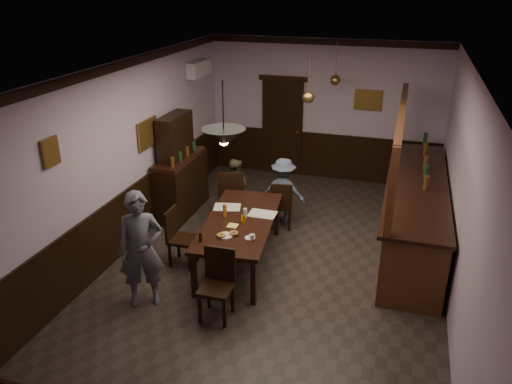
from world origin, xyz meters
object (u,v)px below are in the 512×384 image
at_px(dining_table, 240,223).
at_px(pendant_brass_mid, 308,97).
at_px(bar_counter, 414,211).
at_px(coffee_cup, 252,237).
at_px(chair_far_right, 281,203).
at_px(pendant_iron, 224,137).
at_px(person_seated_right, 283,191).
at_px(chair_side, 178,235).
at_px(soda_can, 243,219).
at_px(chair_far_left, 231,195).
at_px(sideboard, 180,175).
at_px(pendant_brass_far, 335,80).
at_px(person_seated_left, 234,189).
at_px(person_standing, 141,250).
at_px(chair_near, 218,280).

xyz_separation_m(dining_table, pendant_brass_mid, (0.65, 1.70, 1.61)).
distance_m(bar_counter, pendant_brass_mid, 2.57).
relative_size(coffee_cup, pendant_brass_mid, 0.10).
distance_m(chair_far_right, coffee_cup, 1.89).
distance_m(dining_table, pendant_iron, 1.80).
xyz_separation_m(bar_counter, pendant_iron, (-2.46, -2.25, 1.71)).
bearing_deg(person_seated_right, dining_table, 78.83).
height_order(chair_side, soda_can, chair_side).
bearing_deg(chair_far_right, bar_counter, 171.86).
relative_size(chair_far_left, sideboard, 0.55).
relative_size(coffee_cup, pendant_brass_far, 0.10).
xyz_separation_m(dining_table, soda_can, (0.08, -0.08, 0.12)).
bearing_deg(chair_side, soda_can, -79.06).
bearing_deg(pendant_brass_mid, chair_far_left, -158.10).
bearing_deg(person_seated_left, pendant_brass_far, -130.78).
distance_m(person_standing, bar_counter, 4.46).
xyz_separation_m(chair_far_right, person_seated_right, (-0.04, 0.27, 0.13)).
distance_m(sideboard, pendant_brass_far, 3.49).
bearing_deg(chair_far_right, chair_far_left, -4.82).
xyz_separation_m(dining_table, pendant_iron, (0.08, -0.80, 1.61)).
xyz_separation_m(dining_table, chair_near, (0.14, -1.31, -0.16)).
xyz_separation_m(chair_near, sideboard, (-1.80, 2.74, 0.23)).
height_order(chair_far_left, pendant_brass_mid, pendant_brass_mid).
relative_size(chair_side, pendant_brass_mid, 1.13).
height_order(person_seated_left, bar_counter, bar_counter).
height_order(chair_far_right, soda_can, chair_far_right).
height_order(chair_side, pendant_brass_far, pendant_brass_far).
height_order(person_standing, pendant_brass_far, pendant_brass_far).
height_order(person_seated_right, sideboard, sideboard).
bearing_deg(pendant_brass_mid, chair_near, -99.56).
height_order(person_standing, soda_can, person_standing).
bearing_deg(pendant_brass_far, coffee_cup, -97.07).
distance_m(chair_near, coffee_cup, 0.85).
xyz_separation_m(person_seated_left, pendant_brass_mid, (1.26, 0.21, 1.72)).
height_order(chair_near, chair_side, chair_near).
distance_m(chair_near, pendant_iron, 1.85).
distance_m(chair_far_left, chair_side, 1.54).
relative_size(chair_side, pendant_iron, 1.12).
distance_m(chair_near, pendant_brass_far, 5.00).
relative_size(person_standing, person_seated_right, 1.35).
bearing_deg(dining_table, soda_can, -43.40).
bearing_deg(soda_can, person_standing, -128.03).
bearing_deg(pendant_iron, pendant_brass_far, 79.38).
relative_size(chair_side, soda_can, 7.64).
xyz_separation_m(chair_side, person_standing, (-0.01, -1.06, 0.32)).
bearing_deg(person_seated_right, pendant_brass_far, -109.24).
bearing_deg(pendant_brass_mid, dining_table, -110.95).
bearing_deg(chair_side, pendant_iron, -118.42).
xyz_separation_m(person_seated_left, soda_can, (0.69, -1.57, 0.24)).
distance_m(chair_side, pendant_brass_far, 4.38).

